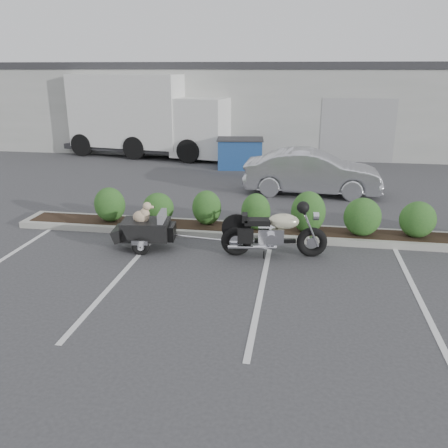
% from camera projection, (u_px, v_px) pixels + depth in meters
% --- Properties ---
extents(ground, '(90.00, 90.00, 0.00)m').
position_uv_depth(ground, '(204.00, 269.00, 9.32)').
color(ground, '#38383A').
rests_on(ground, ground).
extents(planter_kerb, '(12.00, 1.00, 0.15)m').
position_uv_depth(planter_kerb, '(264.00, 232.00, 11.20)').
color(planter_kerb, '#9E9E93').
rests_on(planter_kerb, ground).
extents(building, '(26.00, 10.00, 4.00)m').
position_uv_depth(building, '(270.00, 103.00, 24.62)').
color(building, '#9EA099').
rests_on(building, ground).
extents(motorcycle, '(2.22, 0.83, 1.28)m').
position_uv_depth(motorcycle, '(274.00, 233.00, 9.80)').
color(motorcycle, black).
rests_on(motorcycle, ground).
extents(pet_trailer, '(1.79, 1.01, 1.06)m').
position_uv_depth(pet_trailer, '(145.00, 229.00, 10.27)').
color(pet_trailer, black).
rests_on(pet_trailer, ground).
extents(sedan, '(4.19, 1.53, 1.37)m').
position_uv_depth(sedan, '(312.00, 172.00, 14.65)').
color(sedan, '#B9B9C0').
rests_on(sedan, ground).
extents(dumpster, '(1.90, 1.41, 1.17)m').
position_uv_depth(dumpster, '(240.00, 153.00, 18.50)').
color(dumpster, navy).
rests_on(dumpster, ground).
extents(delivery_truck, '(7.95, 3.70, 3.50)m').
position_uv_depth(delivery_truck, '(150.00, 117.00, 20.99)').
color(delivery_truck, silver).
rests_on(delivery_truck, ground).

